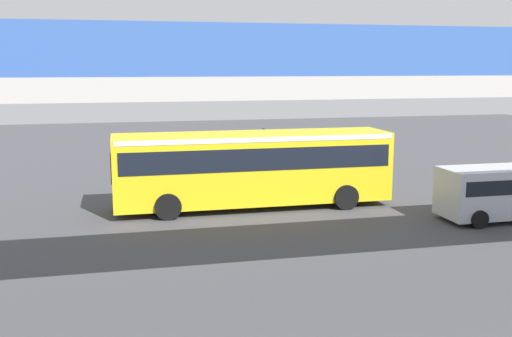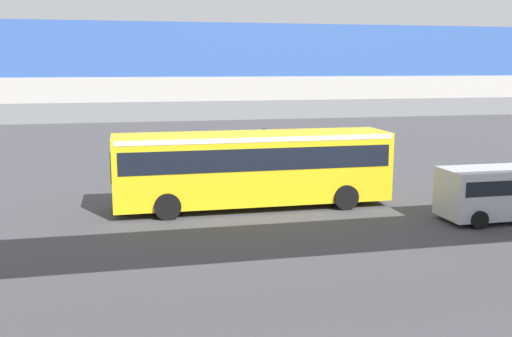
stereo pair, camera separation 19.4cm
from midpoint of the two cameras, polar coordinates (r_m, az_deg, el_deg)
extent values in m
plane|color=#424247|center=(25.35, 2.08, -3.60)|extent=(80.00, 80.00, 0.00)
cube|color=yellow|center=(24.73, -0.07, 0.13)|extent=(11.50, 2.55, 2.86)
cube|color=black|center=(24.64, -0.07, 1.31)|extent=(11.04, 2.59, 0.90)
cube|color=white|center=(24.54, -0.07, 3.15)|extent=(11.27, 2.58, 0.20)
cube|color=black|center=(24.09, -13.57, 0.42)|extent=(0.04, 2.24, 1.20)
cylinder|color=black|center=(23.20, -8.29, -3.65)|extent=(1.04, 0.30, 1.04)
cylinder|color=black|center=(25.68, -8.75, -2.34)|extent=(1.04, 0.30, 1.04)
cylinder|color=black|center=(24.84, 8.90, -2.76)|extent=(1.04, 0.30, 1.04)
cylinder|color=black|center=(27.17, 6.93, -1.62)|extent=(1.04, 0.30, 1.04)
cube|color=#B7BCC6|center=(24.75, 22.88, -2.06)|extent=(4.80, 1.95, 1.86)
cube|color=black|center=(24.69, 22.94, -1.25)|extent=(4.42, 1.98, 0.56)
cylinder|color=black|center=(23.25, 20.96, -4.64)|extent=(0.68, 0.22, 0.68)
cylinder|color=black|center=(24.84, 18.48, -3.59)|extent=(0.68, 0.22, 0.68)
torus|color=black|center=(26.22, 19.71, -2.92)|extent=(0.72, 0.06, 0.72)
torus|color=black|center=(26.80, 21.61, -2.77)|extent=(0.72, 0.06, 0.72)
cube|color=orange|center=(26.47, 20.69, -2.46)|extent=(0.89, 0.04, 0.04)
cylinder|color=orange|center=(26.53, 21.06, -2.02)|extent=(0.03, 0.03, 0.40)
cube|color=black|center=(26.49, 21.09, -1.59)|extent=(0.20, 0.08, 0.04)
cylinder|color=orange|center=(26.18, 20.01, -1.73)|extent=(0.02, 0.44, 0.02)
cylinder|color=slate|center=(29.96, 1.05, 1.24)|extent=(0.08, 0.08, 2.80)
cube|color=blue|center=(29.82, 1.05, 3.33)|extent=(0.04, 0.60, 0.60)
cube|color=silver|center=(29.27, 8.20, -1.85)|extent=(2.00, 0.20, 0.01)
cube|color=silver|center=(28.11, 0.56, -2.24)|extent=(2.00, 0.20, 0.01)
cube|color=silver|center=(27.49, -7.59, -2.60)|extent=(2.00, 0.20, 0.01)
cube|color=#B2ADA5|center=(14.92, 12.49, 7.84)|extent=(27.59, 2.60, 0.50)
cube|color=#3359A5|center=(16.06, 10.67, 10.89)|extent=(27.59, 0.08, 1.10)
cube|color=#3359A5|center=(13.80, 14.85, 10.92)|extent=(27.59, 0.08, 1.10)
camera|label=1|loc=(0.10, -89.78, 0.04)|focal=41.44mm
camera|label=2|loc=(0.10, 90.22, -0.04)|focal=41.44mm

